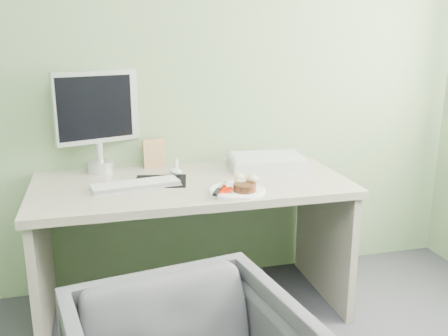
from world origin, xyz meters
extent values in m
plane|color=gray|center=(0.00, 2.00, 1.35)|extent=(3.50, 0.00, 3.50)
cube|color=#AA9D8E|center=(0.00, 1.62, 0.71)|extent=(1.60, 0.75, 0.04)
cube|color=gray|center=(-0.76, 1.62, 0.34)|extent=(0.04, 0.70, 0.69)
cube|color=gray|center=(0.76, 1.62, 0.34)|extent=(0.04, 0.70, 0.69)
cylinder|color=white|center=(0.18, 1.39, 0.74)|extent=(0.27, 0.27, 0.01)
cylinder|color=black|center=(0.20, 1.36, 0.76)|extent=(0.12, 0.12, 0.03)
ellipsoid|color=tan|center=(0.21, 1.44, 0.78)|extent=(0.13, 0.10, 0.07)
cube|color=#FE2905|center=(0.11, 1.37, 0.76)|extent=(0.06, 0.06, 0.04)
cube|color=silver|center=(0.12, 1.44, 0.75)|extent=(0.08, 0.12, 0.01)
cube|color=black|center=(0.06, 1.34, 0.76)|extent=(0.06, 0.09, 0.02)
cube|color=black|center=(-0.15, 1.66, 0.73)|extent=(0.30, 0.27, 0.00)
cube|color=white|center=(-0.29, 1.59, 0.75)|extent=(0.44, 0.19, 0.02)
ellipsoid|color=white|center=(-0.06, 1.77, 0.75)|extent=(0.08, 0.11, 0.03)
cube|color=#986B47|center=(-0.15, 1.95, 0.81)|extent=(0.13, 0.06, 0.16)
cylinder|color=white|center=(-0.03, 1.90, 0.75)|extent=(0.02, 0.02, 0.05)
cone|color=#85B5D5|center=(-0.03, 1.90, 0.79)|extent=(0.02, 0.02, 0.02)
cube|color=silver|center=(0.46, 1.77, 0.76)|extent=(0.44, 0.32, 0.06)
cylinder|color=silver|center=(-0.45, 1.92, 0.76)|extent=(0.14, 0.14, 0.06)
cylinder|color=silver|center=(-0.45, 1.92, 0.84)|extent=(0.04, 0.04, 0.10)
cube|color=silver|center=(-0.45, 1.95, 1.08)|extent=(0.44, 0.18, 0.38)
cube|color=black|center=(-0.45, 1.92, 1.08)|extent=(0.38, 0.13, 0.33)
camera|label=1|loc=(-0.45, -0.79, 1.47)|focal=40.00mm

